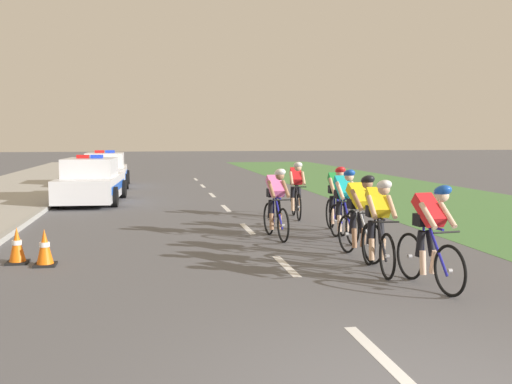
{
  "coord_description": "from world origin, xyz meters",
  "views": [
    {
      "loc": [
        -2.23,
        -4.06,
        2.2
      ],
      "look_at": [
        -0.19,
        7.07,
        1.1
      ],
      "focal_mm": 40.28,
      "sensor_mm": 36.0,
      "label": 1
    }
  ],
  "objects_px": {
    "cyclist_second": "(378,224)",
    "cyclist_third": "(360,215)",
    "cyclist_sixth": "(337,198)",
    "traffic_cone_near": "(17,246)",
    "police_car_second": "(105,171)",
    "cyclist_lead": "(430,235)",
    "police_car_nearest": "(91,182)",
    "traffic_cone_mid": "(45,248)",
    "cyclist_seventh": "(296,189)",
    "cyclist_fifth": "(276,202)",
    "cyclist_fourth": "(344,204)"
  },
  "relations": [
    {
      "from": "cyclist_third",
      "to": "cyclist_lead",
      "type": "bearing_deg",
      "value": -82.4
    },
    {
      "from": "cyclist_seventh",
      "to": "cyclist_fourth",
      "type": "bearing_deg",
      "value": -87.63
    },
    {
      "from": "police_car_nearest",
      "to": "police_car_second",
      "type": "distance_m",
      "value": 6.12
    },
    {
      "from": "police_car_second",
      "to": "cyclist_third",
      "type": "bearing_deg",
      "value": -70.6
    },
    {
      "from": "cyclist_lead",
      "to": "police_car_second",
      "type": "distance_m",
      "value": 19.08
    },
    {
      "from": "cyclist_seventh",
      "to": "police_car_second",
      "type": "xyz_separation_m",
      "value": [
        -5.79,
        10.87,
        -0.11
      ]
    },
    {
      "from": "cyclist_fifth",
      "to": "traffic_cone_near",
      "type": "bearing_deg",
      "value": -162.47
    },
    {
      "from": "cyclist_lead",
      "to": "cyclist_sixth",
      "type": "height_order",
      "value": "same"
    },
    {
      "from": "cyclist_seventh",
      "to": "police_car_nearest",
      "type": "height_order",
      "value": "police_car_nearest"
    },
    {
      "from": "police_car_nearest",
      "to": "traffic_cone_mid",
      "type": "height_order",
      "value": "police_car_nearest"
    },
    {
      "from": "cyclist_fifth",
      "to": "cyclist_fourth",
      "type": "bearing_deg",
      "value": -21.8
    },
    {
      "from": "cyclist_fourth",
      "to": "cyclist_seventh",
      "type": "relative_size",
      "value": 1.0
    },
    {
      "from": "cyclist_sixth",
      "to": "cyclist_seventh",
      "type": "relative_size",
      "value": 1.0
    },
    {
      "from": "cyclist_fifth",
      "to": "cyclist_sixth",
      "type": "relative_size",
      "value": 1.0
    },
    {
      "from": "cyclist_fifth",
      "to": "traffic_cone_mid",
      "type": "bearing_deg",
      "value": -157.49
    },
    {
      "from": "cyclist_fourth",
      "to": "police_car_nearest",
      "type": "bearing_deg",
      "value": 125.86
    },
    {
      "from": "cyclist_second",
      "to": "police_car_nearest",
      "type": "xyz_separation_m",
      "value": [
        -5.56,
        10.97,
        -0.11
      ]
    },
    {
      "from": "traffic_cone_mid",
      "to": "cyclist_fourth",
      "type": "bearing_deg",
      "value": 12.68
    },
    {
      "from": "cyclist_second",
      "to": "cyclist_sixth",
      "type": "xyz_separation_m",
      "value": [
        0.57,
        3.82,
        0.0
      ]
    },
    {
      "from": "cyclist_third",
      "to": "police_car_nearest",
      "type": "relative_size",
      "value": 0.38
    },
    {
      "from": "cyclist_sixth",
      "to": "traffic_cone_mid",
      "type": "relative_size",
      "value": 2.69
    },
    {
      "from": "traffic_cone_near",
      "to": "cyclist_second",
      "type": "bearing_deg",
      "value": -16.34
    },
    {
      "from": "traffic_cone_mid",
      "to": "cyclist_seventh",
      "type": "bearing_deg",
      "value": 40.26
    },
    {
      "from": "cyclist_second",
      "to": "cyclist_third",
      "type": "xyz_separation_m",
      "value": [
        0.09,
        1.05,
        0.0
      ]
    },
    {
      "from": "cyclist_seventh",
      "to": "traffic_cone_near",
      "type": "relative_size",
      "value": 2.69
    },
    {
      "from": "cyclist_fifth",
      "to": "police_car_nearest",
      "type": "xyz_separation_m",
      "value": [
        -4.6,
        7.68,
        -0.11
      ]
    },
    {
      "from": "cyclist_lead",
      "to": "traffic_cone_near",
      "type": "height_order",
      "value": "cyclist_lead"
    },
    {
      "from": "cyclist_third",
      "to": "traffic_cone_near",
      "type": "distance_m",
      "value": 6.04
    },
    {
      "from": "cyclist_third",
      "to": "traffic_cone_mid",
      "type": "height_order",
      "value": "cyclist_third"
    },
    {
      "from": "cyclist_third",
      "to": "cyclist_sixth",
      "type": "bearing_deg",
      "value": 80.19
    },
    {
      "from": "cyclist_seventh",
      "to": "police_car_second",
      "type": "height_order",
      "value": "police_car_second"
    },
    {
      "from": "cyclist_third",
      "to": "cyclist_seventh",
      "type": "xyz_separation_m",
      "value": [
        0.15,
        5.17,
        0.0
      ]
    },
    {
      "from": "cyclist_sixth",
      "to": "traffic_cone_near",
      "type": "distance_m",
      "value": 6.81
    },
    {
      "from": "cyclist_fourth",
      "to": "traffic_cone_mid",
      "type": "xyz_separation_m",
      "value": [
        -5.77,
        -1.3,
        -0.48
      ]
    },
    {
      "from": "police_car_second",
      "to": "traffic_cone_near",
      "type": "bearing_deg",
      "value": -91.27
    },
    {
      "from": "cyclist_seventh",
      "to": "traffic_cone_mid",
      "type": "bearing_deg",
      "value": -139.74
    },
    {
      "from": "cyclist_fourth",
      "to": "cyclist_sixth",
      "type": "relative_size",
      "value": 1.0
    },
    {
      "from": "cyclist_sixth",
      "to": "cyclist_seventh",
      "type": "xyz_separation_m",
      "value": [
        -0.33,
        2.4,
        0.0
      ]
    },
    {
      "from": "traffic_cone_near",
      "to": "traffic_cone_mid",
      "type": "height_order",
      "value": "same"
    },
    {
      "from": "police_car_nearest",
      "to": "traffic_cone_near",
      "type": "relative_size",
      "value": 7.01
    },
    {
      "from": "cyclist_lead",
      "to": "cyclist_sixth",
      "type": "relative_size",
      "value": 1.0
    },
    {
      "from": "cyclist_sixth",
      "to": "traffic_cone_near",
      "type": "height_order",
      "value": "cyclist_sixth"
    },
    {
      "from": "cyclist_seventh",
      "to": "traffic_cone_near",
      "type": "distance_m",
      "value": 7.61
    },
    {
      "from": "cyclist_sixth",
      "to": "cyclist_fifth",
      "type": "bearing_deg",
      "value": -160.95
    },
    {
      "from": "cyclist_lead",
      "to": "traffic_cone_mid",
      "type": "xyz_separation_m",
      "value": [
        -5.76,
        2.5,
        -0.48
      ]
    },
    {
      "from": "cyclist_second",
      "to": "cyclist_fourth",
      "type": "relative_size",
      "value": 1.0
    },
    {
      "from": "cyclist_fourth",
      "to": "police_car_nearest",
      "type": "height_order",
      "value": "police_car_nearest"
    },
    {
      "from": "police_car_nearest",
      "to": "police_car_second",
      "type": "bearing_deg",
      "value": 89.99
    },
    {
      "from": "cyclist_sixth",
      "to": "traffic_cone_near",
      "type": "xyz_separation_m",
      "value": [
        -6.47,
        -2.09,
        -0.48
      ]
    },
    {
      "from": "cyclist_third",
      "to": "cyclist_sixth",
      "type": "height_order",
      "value": "same"
    }
  ]
}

